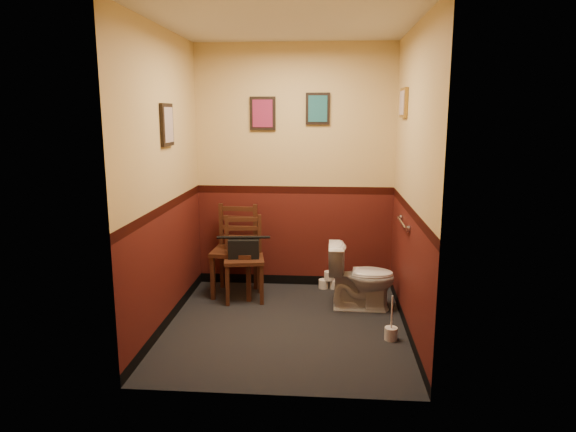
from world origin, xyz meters
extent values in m
cube|color=black|center=(0.00, 0.00, 0.00)|extent=(2.20, 2.40, 0.00)
cube|color=silver|center=(0.00, 0.00, 2.70)|extent=(2.20, 2.40, 0.00)
cube|color=#4B1510|center=(0.00, 1.20, 1.35)|extent=(2.20, 0.00, 2.70)
cube|color=#4B1510|center=(0.00, -1.20, 1.35)|extent=(2.20, 0.00, 2.70)
cube|color=#4B1510|center=(-1.10, 0.00, 1.35)|extent=(0.00, 2.40, 2.70)
cube|color=#4B1510|center=(1.10, 0.00, 1.35)|extent=(0.00, 2.40, 2.70)
cylinder|color=silver|center=(1.07, 0.25, 0.95)|extent=(0.03, 0.50, 0.03)
cylinder|color=silver|center=(1.09, 0.00, 0.95)|extent=(0.02, 0.06, 0.06)
cylinder|color=silver|center=(1.09, 0.50, 0.95)|extent=(0.02, 0.06, 0.06)
cube|color=black|center=(-0.35, 1.18, 1.95)|extent=(0.28, 0.03, 0.36)
cube|color=maroon|center=(-0.35, 1.17, 1.95)|extent=(0.22, 0.01, 0.30)
cube|color=black|center=(0.25, 1.18, 2.00)|extent=(0.26, 0.03, 0.34)
cube|color=#205F68|center=(0.25, 1.17, 2.00)|extent=(0.20, 0.01, 0.28)
cube|color=black|center=(-1.08, 0.10, 1.85)|extent=(0.03, 0.30, 0.38)
cube|color=tan|center=(-1.07, 0.10, 1.85)|extent=(0.01, 0.24, 0.31)
cube|color=olive|center=(1.08, 0.60, 2.05)|extent=(0.03, 0.34, 0.28)
cube|color=tan|center=(1.07, 0.60, 2.05)|extent=(0.01, 0.28, 0.22)
imported|color=white|center=(0.72, 0.51, 0.33)|extent=(0.68, 0.39, 0.66)
cylinder|color=silver|center=(0.94, -0.22, 0.06)|extent=(0.11, 0.11, 0.11)
cylinder|color=silver|center=(0.94, -0.22, 0.25)|extent=(0.02, 0.02, 0.32)
cube|color=#412013|center=(-0.63, 0.82, 0.49)|extent=(0.48, 0.48, 0.04)
cube|color=#412013|center=(-0.83, 0.64, 0.24)|extent=(0.05, 0.05, 0.49)
cube|color=#412013|center=(-0.81, 1.03, 0.24)|extent=(0.05, 0.05, 0.49)
cube|color=#412013|center=(-0.44, 0.62, 0.24)|extent=(0.05, 0.05, 0.49)
cube|color=#412013|center=(-0.42, 1.00, 0.24)|extent=(0.05, 0.05, 0.49)
cube|color=#412013|center=(-0.81, 1.03, 0.73)|extent=(0.05, 0.04, 0.49)
cube|color=#412013|center=(-0.42, 1.01, 0.73)|extent=(0.05, 0.04, 0.49)
cube|color=#412013|center=(-0.62, 1.02, 0.59)|extent=(0.37, 0.05, 0.05)
cube|color=#412013|center=(-0.62, 1.02, 0.70)|extent=(0.37, 0.05, 0.05)
cube|color=#412013|center=(-0.62, 1.02, 0.81)|extent=(0.37, 0.05, 0.05)
cube|color=#412013|center=(-0.62, 1.02, 0.92)|extent=(0.37, 0.05, 0.05)
cube|color=#412013|center=(-0.50, 0.67, 0.44)|extent=(0.48, 0.48, 0.04)
cube|color=#412013|center=(-0.64, 0.47, 0.22)|extent=(0.05, 0.05, 0.44)
cube|color=#412013|center=(-0.70, 0.82, 0.22)|extent=(0.05, 0.05, 0.44)
cube|color=#412013|center=(-0.30, 0.53, 0.22)|extent=(0.05, 0.05, 0.44)
cube|color=#412013|center=(-0.36, 0.88, 0.22)|extent=(0.05, 0.05, 0.44)
cube|color=#412013|center=(-0.71, 0.82, 0.66)|extent=(0.04, 0.04, 0.44)
cube|color=#412013|center=(-0.36, 0.88, 0.66)|extent=(0.04, 0.04, 0.44)
cube|color=#412013|center=(-0.53, 0.85, 0.54)|extent=(0.33, 0.08, 0.04)
cube|color=#412013|center=(-0.53, 0.85, 0.64)|extent=(0.33, 0.08, 0.04)
cube|color=#412013|center=(-0.53, 0.85, 0.73)|extent=(0.33, 0.08, 0.04)
cube|color=#412013|center=(-0.53, 0.85, 0.83)|extent=(0.33, 0.08, 0.04)
cube|color=black|center=(-0.50, 0.67, 0.56)|extent=(0.33, 0.19, 0.20)
cylinder|color=black|center=(-0.50, 0.67, 0.68)|extent=(0.28, 0.06, 0.03)
cylinder|color=silver|center=(0.34, 1.09, 0.05)|extent=(0.11, 0.11, 0.10)
cylinder|color=silver|center=(0.46, 1.09, 0.05)|extent=(0.11, 0.11, 0.10)
cylinder|color=silver|center=(0.40, 1.08, 0.15)|extent=(0.11, 0.11, 0.10)
camera|label=1|loc=(0.37, -4.48, 1.95)|focal=32.00mm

